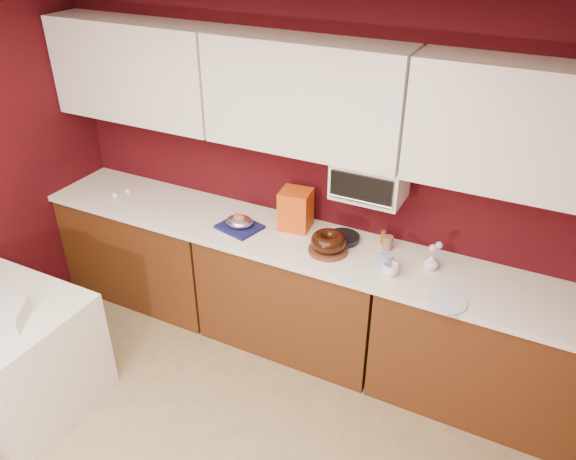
# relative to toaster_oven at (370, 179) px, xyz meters

# --- Properties ---
(wall_back) EXTENTS (4.00, 0.02, 2.50)m
(wall_back) POSITION_rel_toaster_oven_xyz_m (-0.45, 0.15, -0.12)
(wall_back) COLOR #3B080C
(wall_back) RESTS_ON floor
(base_cabinet_left) EXTENTS (1.31, 0.58, 0.86)m
(base_cabinet_left) POSITION_rel_toaster_oven_xyz_m (-1.78, -0.17, -0.95)
(base_cabinet_left) COLOR #502910
(base_cabinet_left) RESTS_ON floor
(base_cabinet_center) EXTENTS (1.31, 0.58, 0.86)m
(base_cabinet_center) POSITION_rel_toaster_oven_xyz_m (-0.45, -0.17, -0.95)
(base_cabinet_center) COLOR #502910
(base_cabinet_center) RESTS_ON floor
(base_cabinet_right) EXTENTS (1.31, 0.58, 0.86)m
(base_cabinet_right) POSITION_rel_toaster_oven_xyz_m (0.88, -0.17, -0.95)
(base_cabinet_right) COLOR #502910
(base_cabinet_right) RESTS_ON floor
(countertop) EXTENTS (4.00, 0.62, 0.04)m
(countertop) POSITION_rel_toaster_oven_xyz_m (-0.45, -0.17, -0.49)
(countertop) COLOR white
(countertop) RESTS_ON base_cabinet_center
(upper_cabinet_left) EXTENTS (1.31, 0.33, 0.70)m
(upper_cabinet_left) POSITION_rel_toaster_oven_xyz_m (-1.78, -0.02, 0.48)
(upper_cabinet_left) COLOR white
(upper_cabinet_left) RESTS_ON wall_back
(upper_cabinet_center) EXTENTS (1.31, 0.33, 0.70)m
(upper_cabinet_center) POSITION_rel_toaster_oven_xyz_m (-0.45, -0.02, 0.48)
(upper_cabinet_center) COLOR white
(upper_cabinet_center) RESTS_ON wall_back
(upper_cabinet_right) EXTENTS (1.31, 0.33, 0.70)m
(upper_cabinet_right) POSITION_rel_toaster_oven_xyz_m (0.88, -0.02, 0.48)
(upper_cabinet_right) COLOR white
(upper_cabinet_right) RESTS_ON wall_back
(toaster_oven) EXTENTS (0.45, 0.30, 0.25)m
(toaster_oven) POSITION_rel_toaster_oven_xyz_m (0.00, 0.00, 0.00)
(toaster_oven) COLOR white
(toaster_oven) RESTS_ON upper_cabinet_center
(toaster_oven_door) EXTENTS (0.40, 0.02, 0.18)m
(toaster_oven_door) POSITION_rel_toaster_oven_xyz_m (0.00, -0.16, 0.00)
(toaster_oven_door) COLOR black
(toaster_oven_door) RESTS_ON toaster_oven
(toaster_oven_handle) EXTENTS (0.42, 0.02, 0.02)m
(toaster_oven_handle) POSITION_rel_toaster_oven_xyz_m (0.00, -0.18, -0.07)
(toaster_oven_handle) COLOR silver
(toaster_oven_handle) RESTS_ON toaster_oven
(dining_table) EXTENTS (1.00, 0.80, 0.75)m
(dining_table) POSITION_rel_toaster_oven_xyz_m (-1.85, -1.50, -1.00)
(dining_table) COLOR silver
(dining_table) RESTS_ON floor
(cake_base) EXTENTS (0.31, 0.31, 0.02)m
(cake_base) POSITION_rel_toaster_oven_xyz_m (-0.18, -0.21, -0.46)
(cake_base) COLOR brown
(cake_base) RESTS_ON countertop
(bundt_cake) EXTENTS (0.30, 0.30, 0.10)m
(bundt_cake) POSITION_rel_toaster_oven_xyz_m (-0.18, -0.21, -0.39)
(bundt_cake) COLOR black
(bundt_cake) RESTS_ON cake_base
(navy_towel) EXTENTS (0.33, 0.30, 0.02)m
(navy_towel) POSITION_rel_toaster_oven_xyz_m (-0.86, -0.22, -0.46)
(navy_towel) COLOR #161753
(navy_towel) RESTS_ON countertop
(foil_ham_nest) EXTENTS (0.23, 0.21, 0.07)m
(foil_ham_nest) POSITION_rel_toaster_oven_xyz_m (-0.86, -0.22, -0.42)
(foil_ham_nest) COLOR white
(foil_ham_nest) RESTS_ON navy_towel
(roasted_ham) EXTENTS (0.09, 0.08, 0.06)m
(roasted_ham) POSITION_rel_toaster_oven_xyz_m (-0.86, -0.22, -0.40)
(roasted_ham) COLOR #A9624D
(roasted_ham) RESTS_ON foil_ham_nest
(pandoro_box) EXTENTS (0.23, 0.22, 0.29)m
(pandoro_box) POSITION_rel_toaster_oven_xyz_m (-0.51, -0.02, -0.33)
(pandoro_box) COLOR #B1250B
(pandoro_box) RESTS_ON countertop
(dark_pan) EXTENTS (0.24, 0.24, 0.04)m
(dark_pan) POSITION_rel_toaster_oven_xyz_m (-0.14, -0.04, -0.46)
(dark_pan) COLOR black
(dark_pan) RESTS_ON countertop
(coffee_mug) EXTENTS (0.11, 0.11, 0.10)m
(coffee_mug) POSITION_rel_toaster_oven_xyz_m (0.27, -0.28, -0.43)
(coffee_mug) COLOR white
(coffee_mug) RESTS_ON countertop
(blue_jar) EXTENTS (0.10, 0.10, 0.10)m
(blue_jar) POSITION_rel_toaster_oven_xyz_m (0.22, -0.23, -0.42)
(blue_jar) COLOR #1C329A
(blue_jar) RESTS_ON countertop
(flower_vase) EXTENTS (0.10, 0.10, 0.12)m
(flower_vase) POSITION_rel_toaster_oven_xyz_m (0.47, -0.10, -0.42)
(flower_vase) COLOR silver
(flower_vase) RESTS_ON countertop
(flower_pink) EXTENTS (0.06, 0.06, 0.06)m
(flower_pink) POSITION_rel_toaster_oven_xyz_m (0.47, -0.10, -0.33)
(flower_pink) COLOR pink
(flower_pink) RESTS_ON flower_vase
(flower_blue) EXTENTS (0.05, 0.05, 0.05)m
(flower_blue) POSITION_rel_toaster_oven_xyz_m (0.50, -0.08, -0.30)
(flower_blue) COLOR #89A4DB
(flower_blue) RESTS_ON flower_vase
(china_plate) EXTENTS (0.24, 0.24, 0.01)m
(china_plate) POSITION_rel_toaster_oven_xyz_m (0.65, -0.41, -0.47)
(china_plate) COLOR white
(china_plate) RESTS_ON countertop
(amber_bottle) EXTENTS (0.05, 0.05, 0.10)m
(amber_bottle) POSITION_rel_toaster_oven_xyz_m (0.11, 0.04, -0.42)
(amber_bottle) COLOR brown
(amber_bottle) RESTS_ON countertop
(paper_cup) EXTENTS (0.08, 0.08, 0.10)m
(paper_cup) POSITION_rel_toaster_oven_xyz_m (0.16, -0.01, -0.43)
(paper_cup) COLOR brown
(paper_cup) RESTS_ON countertop
(egg_left) EXTENTS (0.06, 0.04, 0.04)m
(egg_left) POSITION_rel_toaster_oven_xyz_m (-1.97, -0.25, -0.45)
(egg_left) COLOR silver
(egg_left) RESTS_ON countertop
(egg_right) EXTENTS (0.06, 0.05, 0.04)m
(egg_right) POSITION_rel_toaster_oven_xyz_m (-1.93, -0.14, -0.46)
(egg_right) COLOR white
(egg_right) RESTS_ON countertop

